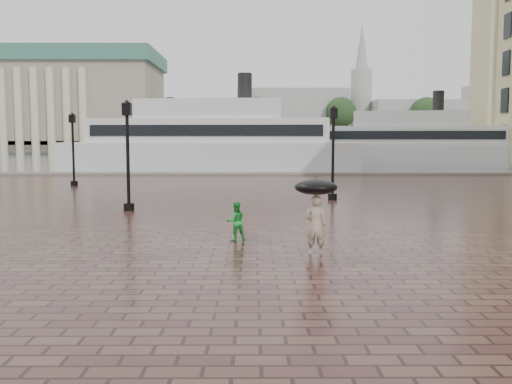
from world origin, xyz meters
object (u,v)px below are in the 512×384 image
at_px(adult_pedestrian, 316,225).
at_px(ferry_near, 210,142).
at_px(child_pedestrian, 236,221).
at_px(ferry_far, 409,144).
at_px(street_lamps, 171,151).

relative_size(adult_pedestrian, ferry_near, 0.06).
xyz_separation_m(child_pedestrian, ferry_near, (-3.33, 35.01, 2.02)).
bearing_deg(adult_pedestrian, ferry_far, -100.19).
bearing_deg(ferry_near, adult_pedestrian, -76.93).
bearing_deg(ferry_far, street_lamps, -111.23).
xyz_separation_m(child_pedestrian, ferry_far, (16.87, 43.21, 1.75)).
bearing_deg(ferry_near, ferry_far, 26.81).
distance_m(ferry_near, ferry_far, 21.80).
xyz_separation_m(street_lamps, adult_pedestrian, (5.74, -14.31, -1.55)).
distance_m(adult_pedestrian, ferry_near, 37.47).
bearing_deg(street_lamps, ferry_near, 89.23).
bearing_deg(adult_pedestrian, child_pedestrian, -35.82).
bearing_deg(ferry_far, ferry_near, -145.59).
bearing_deg(adult_pedestrian, street_lamps, -60.25).
relative_size(street_lamps, ferry_far, 0.64).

